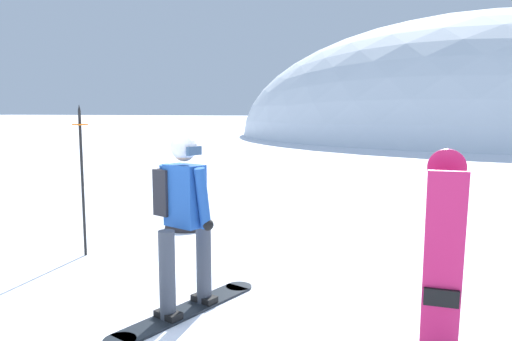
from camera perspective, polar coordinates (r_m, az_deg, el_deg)
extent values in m
plane|color=white|center=(4.77, -15.59, -16.93)|extent=(300.00, 300.00, 0.00)
ellipsoid|color=white|center=(40.01, 25.53, 3.71)|extent=(36.62, 32.96, 17.44)
cube|color=black|center=(4.88, -8.14, -16.02)|extent=(0.79, 1.56, 0.02)
cylinder|color=black|center=(5.41, -2.05, -13.57)|extent=(0.28, 0.28, 0.02)
cylinder|color=black|center=(4.43, -15.80, -18.77)|extent=(0.28, 0.28, 0.02)
cube|color=black|center=(5.02, -6.12, -14.79)|extent=(0.28, 0.22, 0.06)
cube|color=black|center=(4.71, -10.33, -16.37)|extent=(0.28, 0.22, 0.06)
cylinder|color=#3D424C|center=(4.89, -6.18, -10.65)|extent=(0.15, 0.15, 0.82)
cylinder|color=#3D424C|center=(4.58, -10.44, -12.00)|extent=(0.15, 0.15, 0.82)
cube|color=#1E4C9E|center=(4.56, -8.39, -2.94)|extent=(0.41, 0.33, 0.58)
cylinder|color=#1E4C9E|center=(4.73, -10.33, -2.62)|extent=(0.15, 0.20, 0.57)
cylinder|color=#1E4C9E|center=(4.40, -6.31, -3.27)|extent=(0.15, 0.20, 0.57)
sphere|color=black|center=(4.81, -10.07, -5.47)|extent=(0.11, 0.11, 0.11)
sphere|color=black|center=(4.47, -5.72, -6.39)|extent=(0.11, 0.11, 0.11)
cube|color=#232328|center=(4.70, -10.09, -2.42)|extent=(0.26, 0.32, 0.44)
cube|color=#232328|center=(4.79, -10.88, -3.24)|extent=(0.12, 0.21, 0.20)
sphere|color=tan|center=(4.50, -8.49, 2.39)|extent=(0.21, 0.21, 0.21)
sphere|color=silver|center=(4.50, -8.50, 2.77)|extent=(0.25, 0.25, 0.25)
cube|color=navy|center=(4.41, -7.32, 2.31)|extent=(0.09, 0.17, 0.08)
cube|color=#D11E5B|center=(3.91, 21.18, -10.84)|extent=(0.28, 0.25, 1.51)
cylinder|color=#D11E5B|center=(3.86, 21.59, 0.36)|extent=(0.28, 0.07, 0.28)
cube|color=black|center=(3.88, 21.30, -7.60)|extent=(0.25, 0.09, 0.15)
cube|color=black|center=(4.01, 21.01, -13.70)|extent=(0.25, 0.09, 0.15)
cylinder|color=black|center=(6.73, -19.78, -1.53)|extent=(0.04, 0.04, 1.92)
cylinder|color=orange|center=(6.66, -20.07, 5.11)|extent=(0.20, 0.20, 0.02)
cone|color=black|center=(6.66, -20.15, 7.00)|extent=(0.04, 0.04, 0.08)
ellipsoid|color=#282628|center=(8.02, -8.32, -6.82)|extent=(0.69, 0.59, 0.48)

